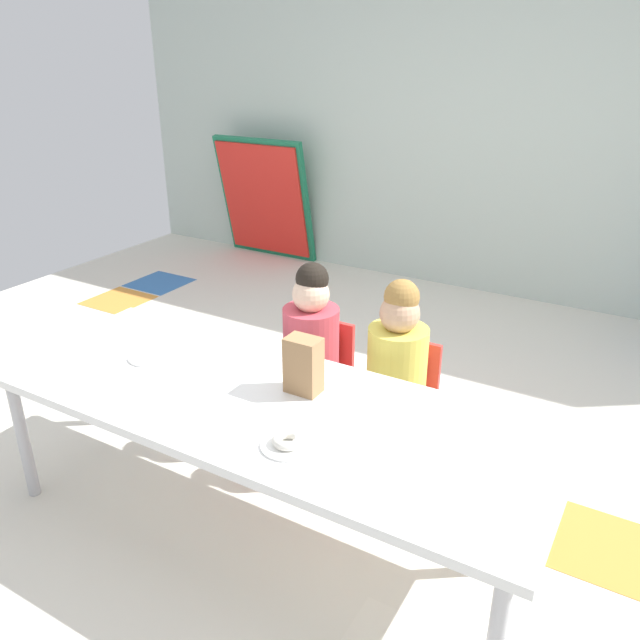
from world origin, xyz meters
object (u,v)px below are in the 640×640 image
(paper_bag_brown, at_px, (303,365))
(folded_activity_table, at_px, (265,199))
(craft_table, at_px, (262,410))
(donut_powdered_on_plate, at_px, (288,440))
(paper_plate_center_table, at_px, (150,357))
(seated_child_middle_seat, at_px, (398,361))
(seated_child_near_camera, at_px, (312,339))
(paper_plate_near_edge, at_px, (288,445))

(paper_bag_brown, bearing_deg, folded_activity_table, 127.45)
(craft_table, relative_size, folded_activity_table, 1.99)
(donut_powdered_on_plate, bearing_deg, craft_table, 140.75)
(donut_powdered_on_plate, bearing_deg, paper_plate_center_table, 164.09)
(craft_table, distance_m, paper_plate_center_table, 0.60)
(folded_activity_table, bearing_deg, seated_child_middle_seat, -44.89)
(seated_child_near_camera, height_order, paper_bag_brown, seated_child_near_camera)
(paper_plate_center_table, bearing_deg, seated_child_middle_seat, 33.97)
(paper_bag_brown, distance_m, paper_plate_near_edge, 0.38)
(paper_plate_near_edge, distance_m, donut_powdered_on_plate, 0.02)
(craft_table, relative_size, paper_plate_near_edge, 12.03)
(seated_child_near_camera, bearing_deg, seated_child_middle_seat, 0.00)
(craft_table, height_order, donut_powdered_on_plate, donut_powdered_on_plate)
(seated_child_near_camera, relative_size, folded_activity_table, 0.84)
(seated_child_near_camera, relative_size, paper_plate_center_table, 5.10)
(paper_bag_brown, bearing_deg, craft_table, -127.04)
(seated_child_near_camera, xyz_separation_m, paper_plate_center_table, (-0.44, -0.59, 0.05))
(craft_table, relative_size, seated_child_middle_seat, 2.36)
(folded_activity_table, bearing_deg, paper_plate_near_edge, -53.84)
(donut_powdered_on_plate, bearing_deg, paper_plate_near_edge, 0.00)
(folded_activity_table, distance_m, paper_plate_near_edge, 3.90)
(craft_table, height_order, seated_child_middle_seat, seated_child_middle_seat)
(paper_plate_center_table, bearing_deg, paper_bag_brown, 7.39)
(seated_child_near_camera, xyz_separation_m, donut_powdered_on_plate, (0.41, -0.83, 0.07))
(craft_table, bearing_deg, donut_powdered_on_plate, -39.25)
(craft_table, xyz_separation_m, paper_plate_center_table, (-0.60, 0.04, 0.05))
(craft_table, distance_m, seated_child_near_camera, 0.65)
(seated_child_near_camera, bearing_deg, paper_bag_brown, -62.15)
(craft_table, distance_m, folded_activity_table, 3.59)
(seated_child_middle_seat, relative_size, donut_powdered_on_plate, 8.98)
(craft_table, bearing_deg, seated_child_near_camera, 104.47)
(paper_bag_brown, bearing_deg, paper_plate_near_edge, -66.54)
(seated_child_middle_seat, bearing_deg, paper_bag_brown, -108.95)
(seated_child_near_camera, distance_m, paper_plate_near_edge, 0.92)
(seated_child_middle_seat, height_order, donut_powdered_on_plate, seated_child_middle_seat)
(paper_bag_brown, height_order, donut_powdered_on_plate, paper_bag_brown)
(seated_child_near_camera, height_order, paper_plate_near_edge, seated_child_near_camera)
(craft_table, relative_size, donut_powdered_on_plate, 21.18)
(seated_child_near_camera, xyz_separation_m, paper_bag_brown, (0.26, -0.50, 0.16))
(folded_activity_table, bearing_deg, donut_powdered_on_plate, -53.84)
(folded_activity_table, bearing_deg, paper_plate_center_table, -63.42)
(seated_child_middle_seat, relative_size, paper_plate_near_edge, 5.10)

